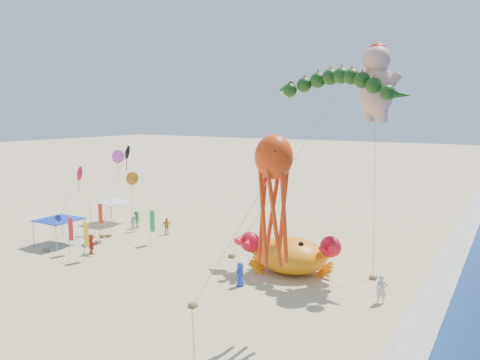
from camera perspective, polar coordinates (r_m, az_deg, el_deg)
name	(u,v)px	position (r m, az deg, el deg)	size (l,w,h in m)	color
ground	(250,275)	(34.24, 1.18, -11.50)	(320.00, 320.00, 0.00)	#D1B784
foam_strip	(427,311)	(30.55, 21.82, -14.59)	(320.00, 320.00, 0.00)	silver
crab_inflatable	(290,254)	(34.49, 6.15, -8.97)	(7.18, 5.82, 3.15)	orange
dragon_kite	(335,88)	(35.99, 11.48, 10.88)	(12.73, 5.26, 14.51)	#14390F
cherub_kite	(377,81)	(35.09, 16.31, 11.53)	(2.49, 3.40, 16.36)	#E2A58A
octopus_kite	(273,190)	(23.18, 4.07, -1.19)	(7.02, 2.02, 10.51)	red
canopy_blue	(59,217)	(44.08, -21.23, -4.28)	(3.61, 3.61, 2.71)	gray
canopy_white	(111,200)	(50.94, -15.47, -2.39)	(3.56, 3.56, 2.71)	gray
feather_flags	(103,225)	(41.88, -16.34, -5.29)	(6.87, 6.20, 3.20)	gray
beachgoers	(157,237)	(41.41, -10.12, -6.90)	(26.97, 9.64, 1.77)	#BA371D
small_kites	(112,173)	(45.27, -15.30, 0.88)	(4.15, 9.15, 8.63)	red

